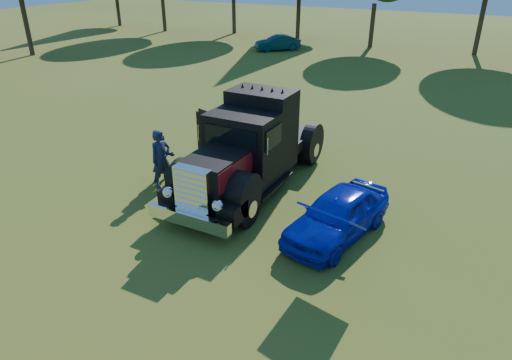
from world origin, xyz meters
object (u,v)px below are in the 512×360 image
object	(u,v)px
distant_teal_car	(278,43)
spectator_far	(163,158)
diamond_t_truck	(249,151)
hotrod_coupe	(338,215)
spectator_near	(161,159)

from	to	relation	value
distant_teal_car	spectator_far	bearing A→B (deg)	-27.34
diamond_t_truck	hotrod_coupe	world-z (taller)	diamond_t_truck
diamond_t_truck	hotrod_coupe	bearing A→B (deg)	-22.62
diamond_t_truck	hotrod_coupe	size ratio (longest dim) A/B	1.69
diamond_t_truck	distant_teal_car	world-z (taller)	diamond_t_truck
diamond_t_truck	spectator_far	xyz separation A→B (m)	(-2.72, -0.88, -0.47)
spectator_near	distant_teal_car	world-z (taller)	spectator_near
spectator_near	spectator_far	world-z (taller)	spectator_near
hotrod_coupe	spectator_near	bearing A→B (deg)	177.99
distant_teal_car	spectator_near	bearing A→B (deg)	-27.11
diamond_t_truck	spectator_near	size ratio (longest dim) A/B	3.75
diamond_t_truck	hotrod_coupe	xyz separation A→B (m)	(3.43, -1.43, -0.64)
spectator_near	hotrod_coupe	bearing A→B (deg)	-73.87
distant_teal_car	diamond_t_truck	bearing A→B (deg)	-20.62
hotrod_coupe	diamond_t_truck	bearing A→B (deg)	157.38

